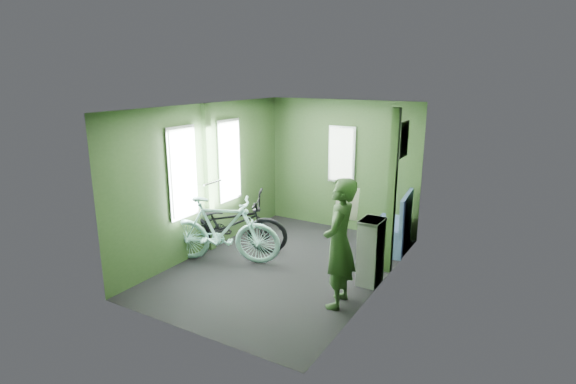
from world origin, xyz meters
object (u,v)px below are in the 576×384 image
Objects in this scene: bicycle_mint at (223,263)px; waste_box at (371,252)px; passenger at (339,243)px; bicycle_black at (229,252)px; bench_seat at (393,233)px.

waste_box is at bearing -98.46° from bicycle_mint.
passenger reaches higher than bicycle_mint.
passenger is 0.83m from waste_box.
bicycle_black is 2.38m from passenger.
passenger is (2.15, -0.64, 0.79)m from bicycle_black.
bench_seat is (2.17, 1.44, 0.28)m from bicycle_black.
bicycle_black is at bearing 2.65° from bicycle_mint.
waste_box is 0.96× the size of bench_seat.
bicycle_black is at bearing -114.63° from passenger.
waste_box is (2.28, 0.11, 0.45)m from bicycle_black.
bench_seat is (0.02, 2.08, -0.52)m from passenger.
bicycle_black is at bearing -152.83° from bench_seat.
waste_box is at bearing -91.55° from bench_seat.
waste_box reaches higher than bicycle_black.
bicycle_mint is 1.86× the size of bench_seat.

